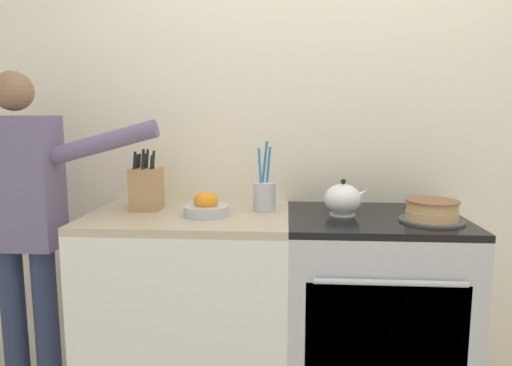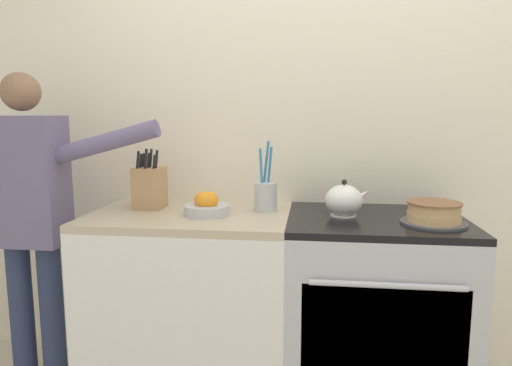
{
  "view_description": "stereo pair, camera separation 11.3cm",
  "coord_description": "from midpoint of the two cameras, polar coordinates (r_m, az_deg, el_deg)",
  "views": [
    {
      "loc": [
        -0.17,
        -1.73,
        1.34
      ],
      "look_at": [
        -0.31,
        0.29,
        1.04
      ],
      "focal_mm": 32.0,
      "sensor_mm": 36.0,
      "label": 1
    },
    {
      "loc": [
        -0.06,
        -1.72,
        1.34
      ],
      "look_at": [
        -0.31,
        0.29,
        1.04
      ],
      "focal_mm": 32.0,
      "sensor_mm": 36.0,
      "label": 2
    }
  ],
  "objects": [
    {
      "name": "person_baker",
      "position": [
        2.38,
        -25.12,
        -2.78
      ],
      "size": [
        0.9,
        0.2,
        1.54
      ],
      "rotation": [
        0.0,
        0.0,
        0.08
      ],
      "color": "#283351",
      "rests_on": "ground_plane"
    },
    {
      "name": "stove_range",
      "position": [
        2.26,
        15.81,
        -15.25
      ],
      "size": [
        0.78,
        0.68,
        0.89
      ],
      "color": "#B7BABF",
      "rests_on": "ground_plane"
    },
    {
      "name": "fruit_bowl",
      "position": [
        2.08,
        -4.67,
        -2.75
      ],
      "size": [
        0.21,
        0.21,
        0.11
      ],
      "color": "#B7BABF",
      "rests_on": "counter_cabinet"
    },
    {
      "name": "layer_cake",
      "position": [
        2.07,
        22.83,
        -3.56
      ],
      "size": [
        0.27,
        0.27,
        0.09
      ],
      "color": "#4C4C51",
      "rests_on": "stove_range"
    },
    {
      "name": "tea_kettle",
      "position": [
        2.11,
        12.48,
        -2.16
      ],
      "size": [
        0.21,
        0.17,
        0.17
      ],
      "color": "white",
      "rests_on": "stove_range"
    },
    {
      "name": "utensil_crock",
      "position": [
        2.16,
        2.71,
        -1.56
      ],
      "size": [
        0.11,
        0.11,
        0.33
      ],
      "color": "#B7BABF",
      "rests_on": "counter_cabinet"
    },
    {
      "name": "wall_back",
      "position": [
        2.4,
        9.84,
        7.29
      ],
      "size": [
        8.0,
        0.04,
        2.6
      ],
      "color": "silver",
      "rests_on": "ground_plane"
    },
    {
      "name": "counter_cabinet",
      "position": [
        2.29,
        -6.58,
        -14.63
      ],
      "size": [
        0.93,
        0.65,
        0.89
      ],
      "color": "white",
      "rests_on": "ground_plane"
    },
    {
      "name": "knife_block",
      "position": [
        2.28,
        -11.77,
        -0.51
      ],
      "size": [
        0.13,
        0.15,
        0.29
      ],
      "color": "tan",
      "rests_on": "counter_cabinet"
    }
  ]
}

